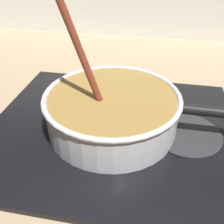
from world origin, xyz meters
The scene contains 5 objects.
ground centered at (0.00, 0.00, -0.02)m, with size 2.40×1.60×0.04m, color #9E8466.
hob_plate centered at (0.04, 0.11, 0.01)m, with size 0.56×0.48×0.01m, color black.
burner_ring centered at (0.04, 0.11, 0.02)m, with size 0.18×0.18×0.01m, color #592D0C.
spare_burner centered at (0.21, 0.11, 0.01)m, with size 0.15×0.15×0.01m, color #262628.
cooking_pan centered at (0.04, 0.11, 0.06)m, with size 0.45×0.30×0.29m.
Camera 1 is at (0.13, -0.34, 0.37)m, focal length 40.75 mm.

